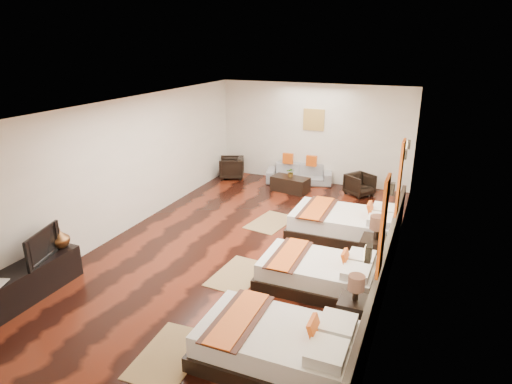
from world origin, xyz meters
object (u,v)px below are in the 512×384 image
at_px(coffee_table, 290,184).
at_px(table_plant, 291,172).
at_px(bed_far, 345,224).
at_px(nightstand_a, 354,311).
at_px(tv, 38,245).
at_px(sofa, 299,174).
at_px(armchair_right, 360,185).
at_px(nightstand_b, 375,249).
at_px(bed_mid, 319,273).
at_px(tv_console, 28,282).
at_px(figurine, 60,238).
at_px(bed_near, 278,345).
at_px(armchair_left, 232,168).

distance_m(coffee_table, table_plant, 0.33).
distance_m(bed_far, nightstand_a, 3.12).
distance_m(tv, sofa, 7.44).
bearing_deg(armchair_right, nightstand_b, -132.15).
bearing_deg(nightstand_b, tv, -149.57).
distance_m(tv, coffee_table, 6.68).
xyz_separation_m(bed_mid, armchair_right, (-0.18, 4.86, 0.04)).
height_order(nightstand_a, tv_console, nightstand_a).
distance_m(nightstand_a, tv, 5.00).
xyz_separation_m(bed_far, figurine, (-4.20, -3.46, 0.44)).
bearing_deg(sofa, nightstand_a, -80.51).
xyz_separation_m(figurine, sofa, (2.21, 6.63, -0.46)).
bearing_deg(bed_near, bed_mid, 90.04).
distance_m(bed_mid, tv, 4.56).
bearing_deg(tv, figurine, -9.77).
distance_m(nightstand_a, tv_console, 5.08).
relative_size(bed_mid, tv, 2.15).
bearing_deg(armchair_right, bed_far, -142.03).
relative_size(nightstand_a, table_plant, 3.26).
relative_size(nightstand_a, coffee_table, 0.86).
xyz_separation_m(bed_mid, nightstand_b, (0.75, 1.05, 0.10)).
relative_size(bed_far, figurine, 6.29).
bearing_deg(bed_mid, armchair_left, 128.86).
height_order(tv, figurine, tv).
distance_m(nightstand_b, tv, 5.70).
relative_size(nightstand_b, figurine, 2.84).
bearing_deg(table_plant, sofa, 90.51).
bearing_deg(tv_console, tv, 79.12).
relative_size(bed_mid, armchair_left, 2.75).
distance_m(tv, armchair_left, 6.79).
xyz_separation_m(bed_near, bed_mid, (-0.00, 1.98, -0.01)).
relative_size(bed_near, tv, 2.26).
xyz_separation_m(bed_mid, sofa, (-1.98, 5.27, 0.02)).
bearing_deg(armchair_left, nightstand_a, 17.66).
bearing_deg(nightstand_b, coffee_table, 128.69).
height_order(nightstand_b, coffee_table, nightstand_b).
bearing_deg(armchair_left, table_plant, 56.01).
bearing_deg(nightstand_b, armchair_right, 103.74).
distance_m(bed_near, tv_console, 4.20).
bearing_deg(armchair_right, table_plant, 136.18).
distance_m(nightstand_b, coffee_table, 4.37).
relative_size(nightstand_a, sofa, 0.47).
bearing_deg(coffee_table, bed_near, -72.89).
bearing_deg(bed_far, bed_near, -90.03).
height_order(bed_far, figurine, figurine).
xyz_separation_m(bed_near, table_plant, (-1.98, 6.47, 0.27)).
distance_m(bed_mid, figurine, 4.43).
xyz_separation_m(tv_console, table_plant, (2.22, 6.57, 0.26)).
height_order(sofa, table_plant, table_plant).
height_order(bed_far, tv, tv).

